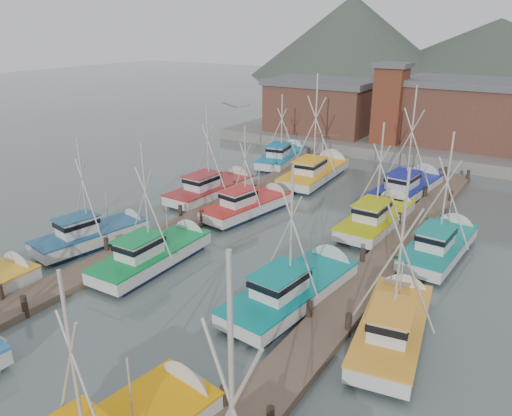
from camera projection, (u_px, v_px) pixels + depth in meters
The scene contains 21 objects.
ground at pixel (231, 275), 28.73m from camera, with size 260.00×260.00×0.00m, color #445251.
dock_left at pixel (183, 225), 35.37m from camera, with size 2.30×46.00×1.50m.
dock_right at pixel (372, 275), 28.35m from camera, with size 2.30×46.00×1.50m.
quay at pixel (414, 143), 57.85m from camera, with size 44.00×16.00×1.20m, color slate.
shed_left at pixel (321, 105), 60.47m from camera, with size 12.72×8.48×6.20m.
shed_center at pixel (474, 112), 53.42m from camera, with size 14.84×9.54×6.90m.
lookout_tower at pixel (390, 103), 53.96m from camera, with size 3.60×3.60×8.50m.
distant_hills at pixel (456, 78), 132.29m from camera, with size 175.00×140.00×42.00m.
boat_4 at pixel (158, 253), 29.96m from camera, with size 3.35×8.72×8.28m.
boat_5 at pixel (298, 288), 26.00m from camera, with size 3.92×9.68×8.30m.
boat_6 at pixel (98, 234), 32.64m from camera, with size 3.78×8.27×7.76m.
boat_7 at pixel (394, 323), 22.90m from camera, with size 3.87×8.81×9.00m.
boat_8 at pixel (251, 205), 37.89m from camera, with size 3.79×8.55×7.48m.
boat_9 at pixel (379, 217), 35.49m from camera, with size 3.41×9.25×8.34m.
boat_10 at pixel (215, 188), 41.74m from camera, with size 3.49×9.21×8.34m.
boat_11 at pixel (441, 244), 31.09m from camera, with size 3.52×8.83×8.63m.
boat_12 at pixel (317, 171), 46.40m from camera, with size 4.28×10.46×10.60m.
boat_13 at pixel (409, 187), 42.06m from camera, with size 4.04×10.00×10.05m.
boat_14 at pixel (283, 156), 51.72m from camera, with size 4.17×9.25×7.85m.
gull_near at pixel (236, 106), 24.28m from camera, with size 1.55×0.62×0.24m.
gull_far at pixel (327, 135), 28.16m from camera, with size 1.55×0.66×0.24m.
Camera 1 is at (14.89, -20.86, 13.62)m, focal length 35.00 mm.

